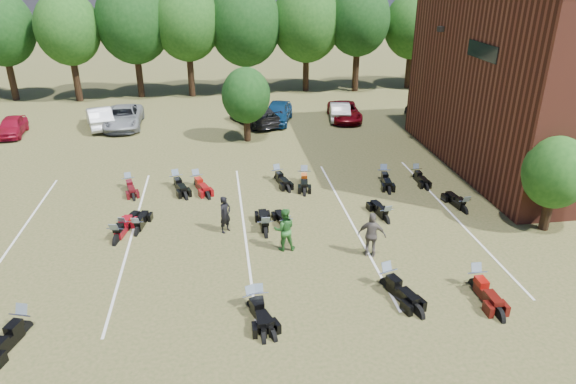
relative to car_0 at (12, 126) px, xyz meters
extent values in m
plane|color=brown|center=(18.16, -18.91, -0.65)|extent=(160.00, 160.00, 0.00)
imported|color=maroon|center=(0.00, 0.00, 0.00)|extent=(1.89, 3.97, 1.31)
imported|color=silver|center=(5.70, 1.14, 0.11)|extent=(2.88, 4.90, 1.53)
imported|color=gray|center=(7.42, 0.95, 0.10)|extent=(2.64, 5.47, 1.50)
imported|color=black|center=(16.94, 0.35, 0.09)|extent=(4.04, 5.57, 1.50)
imported|color=#0B2A50|center=(18.71, 0.59, 0.13)|extent=(3.04, 4.91, 1.56)
imported|color=#A9A8A4|center=(23.51, 0.77, 0.02)|extent=(2.08, 4.28, 1.35)
imported|color=#61050C|center=(23.86, 0.56, 0.01)|extent=(2.59, 4.93, 1.32)
imported|color=#363539|center=(30.35, -0.34, 0.07)|extent=(2.95, 5.30, 1.45)
imported|color=black|center=(14.33, -16.18, 0.20)|extent=(0.74, 0.73, 1.71)
imported|color=#296726|center=(16.73, -18.08, 0.29)|extent=(0.93, 0.73, 1.89)
imported|color=#5F5751|center=(20.18, -19.09, 0.32)|extent=(1.23, 0.87, 1.95)
cube|color=black|center=(27.51, -6.91, 6.85)|extent=(0.30, 0.40, 0.30)
cube|color=black|center=(27.63, -11.91, 6.35)|extent=(0.06, 3.00, 0.80)
cylinder|color=black|center=(-2.84, 10.09, 1.39)|extent=(0.58, 0.58, 4.08)
ellipsoid|color=#1E4C19|center=(-2.84, 10.09, 5.68)|extent=(6.00, 6.00, 6.90)
cylinder|color=black|center=(2.16, 10.09, 1.39)|extent=(0.58, 0.58, 4.08)
ellipsoid|color=#1E4C19|center=(2.16, 10.09, 5.68)|extent=(6.00, 6.00, 6.90)
cylinder|color=black|center=(7.16, 10.09, 1.39)|extent=(0.57, 0.58, 4.08)
ellipsoid|color=#1E4C19|center=(7.16, 10.09, 5.68)|extent=(6.00, 6.00, 6.90)
cylinder|color=black|center=(12.16, 10.09, 1.39)|extent=(0.57, 0.58, 4.08)
ellipsoid|color=#1E4C19|center=(12.16, 10.09, 5.68)|extent=(6.00, 6.00, 6.90)
cylinder|color=black|center=(17.16, 10.09, 1.39)|extent=(0.58, 0.58, 4.08)
ellipsoid|color=#1E4C19|center=(17.16, 10.09, 5.68)|extent=(6.00, 6.00, 6.90)
cylinder|color=black|center=(22.16, 10.09, 1.39)|extent=(0.57, 0.58, 4.08)
ellipsoid|color=#1E4C19|center=(22.16, 10.09, 5.68)|extent=(6.00, 6.00, 6.90)
cylinder|color=black|center=(27.16, 10.09, 1.39)|extent=(0.57, 0.58, 4.08)
ellipsoid|color=#1E4C19|center=(27.16, 10.09, 5.68)|extent=(6.00, 6.00, 6.90)
cylinder|color=black|center=(32.16, 10.09, 1.39)|extent=(0.57, 0.58, 4.08)
ellipsoid|color=#1E4C19|center=(32.16, 10.09, 5.68)|extent=(6.00, 6.00, 6.90)
cylinder|color=black|center=(37.16, 10.09, 1.39)|extent=(0.58, 0.58, 4.08)
ellipsoid|color=#1E4C19|center=(37.16, 10.09, 5.68)|extent=(6.00, 6.00, 6.90)
cylinder|color=black|center=(42.16, 10.09, 1.39)|extent=(0.58, 0.58, 4.08)
ellipsoid|color=#1E4C19|center=(42.16, 10.09, 5.68)|extent=(6.00, 6.00, 6.90)
cylinder|color=black|center=(28.66, -17.91, 0.20)|extent=(0.24, 0.24, 1.71)
sphere|color=#1E4C19|center=(28.66, -17.91, 2.11)|extent=(2.80, 2.80, 2.80)
cylinder|color=black|center=(16.16, -3.41, 0.30)|extent=(0.24, 0.24, 1.90)
sphere|color=#1E4C19|center=(16.16, -3.41, 2.45)|extent=(3.20, 3.20, 3.20)
cube|color=silver|center=(5.16, -15.91, -0.65)|extent=(0.10, 14.00, 0.01)
cube|color=silver|center=(10.16, -15.91, -0.65)|extent=(0.10, 14.00, 0.01)
cube|color=silver|center=(15.16, -15.91, -0.65)|extent=(0.10, 14.00, 0.01)
cube|color=silver|center=(20.16, -15.91, -0.65)|extent=(0.10, 14.00, 0.01)
cube|color=silver|center=(25.16, -15.91, -0.65)|extent=(0.10, 14.00, 0.01)
camera|label=1|loc=(14.27, -36.72, 10.46)|focal=32.00mm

